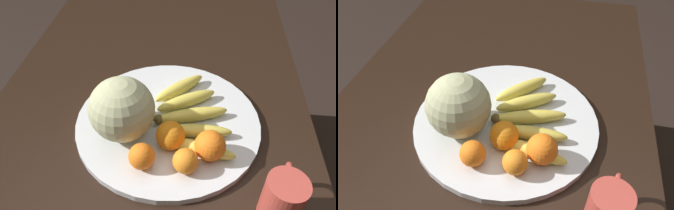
{
  "view_description": "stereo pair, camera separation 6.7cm",
  "coord_description": "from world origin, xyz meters",
  "views": [
    {
      "loc": [
        -0.54,
        -0.12,
        1.33
      ],
      "look_at": [
        0.03,
        -0.06,
        0.79
      ],
      "focal_mm": 35.0,
      "sensor_mm": 36.0,
      "label": 1
    },
    {
      "loc": [
        -0.53,
        -0.19,
        1.33
      ],
      "look_at": [
        0.03,
        -0.06,
        0.79
      ],
      "focal_mm": 35.0,
      "sensor_mm": 36.0,
      "label": 2
    }
  ],
  "objects": [
    {
      "name": "orange_front_left",
      "position": [
        -0.07,
        -0.16,
        0.77
      ],
      "size": [
        0.07,
        0.07,
        0.07
      ],
      "color": "orange",
      "rests_on": "fruit_bowl"
    },
    {
      "name": "ceramic_mug",
      "position": [
        -0.19,
        -0.3,
        0.77
      ],
      "size": [
        0.12,
        0.08,
        0.11
      ],
      "rotation": [
        0.0,
        0.0,
        6.02
      ],
      "color": "#B74238",
      "rests_on": "kitchen_table"
    },
    {
      "name": "orange_front_right",
      "position": [
        -0.05,
        -0.07,
        0.77
      ],
      "size": [
        0.07,
        0.07,
        0.07
      ],
      "color": "orange",
      "rests_on": "fruit_bowl"
    },
    {
      "name": "orange_back_left",
      "position": [
        -0.11,
        -0.11,
        0.76
      ],
      "size": [
        0.06,
        0.06,
        0.06
      ],
      "color": "orange",
      "rests_on": "fruit_bowl"
    },
    {
      "name": "fruit_bowl",
      "position": [
        0.03,
        -0.06,
        0.73
      ],
      "size": [
        0.46,
        0.46,
        0.02
      ],
      "color": "silver",
      "rests_on": "kitchen_table"
    },
    {
      "name": "banana_bunch",
      "position": [
        0.04,
        -0.11,
        0.75
      ],
      "size": [
        0.31,
        0.22,
        0.03
      ],
      "rotation": [
        0.0,
        0.0,
        5.0
      ],
      "color": "brown",
      "rests_on": "fruit_bowl"
    },
    {
      "name": "melon",
      "position": [
        -0.02,
        0.04,
        0.81
      ],
      "size": [
        0.15,
        0.15,
        0.15
      ],
      "color": "#B2B789",
      "rests_on": "fruit_bowl"
    },
    {
      "name": "kitchen_table",
      "position": [
        0.0,
        0.0,
        0.63
      ],
      "size": [
        1.6,
        0.86,
        0.72
      ],
      "color": "black",
      "rests_on": "ground_plane"
    },
    {
      "name": "orange_mid_center",
      "position": [
        -0.11,
        -0.02,
        0.77
      ],
      "size": [
        0.06,
        0.06,
        0.06
      ],
      "color": "orange",
      "rests_on": "fruit_bowl"
    }
  ]
}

